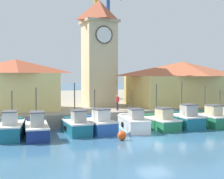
% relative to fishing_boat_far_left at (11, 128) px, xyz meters
% --- Properties ---
extents(ground_plane, '(300.00, 300.00, 0.00)m').
position_rel_fishing_boat_far_left_xyz_m(ground_plane, '(10.25, -5.12, -0.78)').
color(ground_plane, '#386689').
extents(quay_wharf, '(120.00, 40.00, 1.34)m').
position_rel_fishing_boat_far_left_xyz_m(quay_wharf, '(10.25, 22.55, -0.11)').
color(quay_wharf, '#9E937F').
rests_on(quay_wharf, ground).
extents(fishing_boat_far_left, '(2.55, 4.95, 3.80)m').
position_rel_fishing_boat_far_left_xyz_m(fishing_boat_far_left, '(0.00, 0.00, 0.00)').
color(fishing_boat_far_left, '#196B7F').
rests_on(fishing_boat_far_left, ground).
extents(fishing_boat_left_outer, '(2.19, 5.11, 4.04)m').
position_rel_fishing_boat_far_left_xyz_m(fishing_boat_left_outer, '(1.92, -0.65, -0.04)').
color(fishing_boat_left_outer, navy).
rests_on(fishing_boat_left_outer, ground).
extents(fishing_boat_left_inner, '(1.95, 4.17, 4.39)m').
position_rel_fishing_boat_far_left_xyz_m(fishing_boat_left_inner, '(5.32, -0.25, -0.05)').
color(fishing_boat_left_inner, '#196B7F').
rests_on(fishing_boat_left_inner, ground).
extents(fishing_boat_mid_left, '(2.50, 4.63, 3.78)m').
position_rel_fishing_boat_far_left_xyz_m(fishing_boat_mid_left, '(7.23, -0.28, -0.04)').
color(fishing_boat_mid_left, '#2356A8').
rests_on(fishing_boat_mid_left, ground).
extents(fishing_boat_center, '(2.54, 5.00, 3.65)m').
position_rel_fishing_boat_far_left_xyz_m(fishing_boat_center, '(10.56, -0.57, -0.05)').
color(fishing_boat_center, silver).
rests_on(fishing_boat_center, ground).
extents(fishing_boat_mid_right, '(2.28, 4.57, 4.24)m').
position_rel_fishing_boat_far_left_xyz_m(fishing_boat_mid_right, '(13.26, -0.65, -0.09)').
color(fishing_boat_mid_right, '#237A4C').
rests_on(fishing_boat_mid_right, ground).
extents(fishing_boat_right_inner, '(2.23, 4.22, 4.44)m').
position_rel_fishing_boat_far_left_xyz_m(fishing_boat_right_inner, '(15.83, -0.91, 0.01)').
color(fishing_boat_right_inner, '#196B7F').
rests_on(fishing_boat_right_inner, ground).
extents(fishing_boat_right_outer, '(2.17, 4.49, 3.96)m').
position_rel_fishing_boat_far_left_xyz_m(fishing_boat_right_outer, '(18.57, -1.01, -0.04)').
color(fishing_boat_right_outer, '#237A4C').
rests_on(fishing_boat_right_outer, ground).
extents(fishing_boat_far_right, '(2.46, 4.74, 3.46)m').
position_rel_fishing_boat_far_left_xyz_m(fishing_boat_far_right, '(20.55, -0.89, -0.10)').
color(fishing_boat_far_right, '#196B7F').
rests_on(fishing_boat_far_right, ground).
extents(clock_tower, '(3.99, 3.99, 14.19)m').
position_rel_fishing_boat_far_left_xyz_m(clock_tower, '(10.64, 9.41, 7.18)').
color(clock_tower, beige).
rests_on(clock_tower, quay_wharf).
extents(warehouse_left, '(8.76, 6.01, 5.34)m').
position_rel_fishing_boat_far_left_xyz_m(warehouse_left, '(0.91, 7.92, 3.29)').
color(warehouse_left, '#E5D17A').
rests_on(warehouse_left, quay_wharf).
extents(warehouse_right, '(13.27, 7.40, 5.30)m').
position_rel_fishing_boat_far_left_xyz_m(warehouse_right, '(20.67, 6.71, 3.26)').
color(warehouse_right, tan).
rests_on(warehouse_right, quay_wharf).
extents(port_crane_near, '(2.00, 10.63, 22.89)m').
position_rel_fishing_boat_far_left_xyz_m(port_crane_near, '(13.15, 18.45, 9.30)').
color(port_crane_near, '#976E11').
rests_on(port_crane_near, quay_wharf).
extents(port_crane_far, '(6.79, 9.73, 20.01)m').
position_rel_fishing_boat_far_left_xyz_m(port_crane_far, '(15.42, 18.94, 8.75)').
color(port_crane_far, navy).
rests_on(port_crane_far, quay_wharf).
extents(mooring_buoy, '(0.72, 0.72, 0.72)m').
position_rel_fishing_boat_far_left_xyz_m(mooring_buoy, '(8.00, -3.99, -0.42)').
color(mooring_buoy, '#E54C19').
rests_on(mooring_buoy, ground).
extents(dock_worker_near_tower, '(0.34, 0.22, 1.62)m').
position_rel_fishing_boat_far_left_xyz_m(dock_worker_near_tower, '(10.82, 3.98, 1.41)').
color(dock_worker_near_tower, '#33333D').
rests_on(dock_worker_near_tower, quay_wharf).
extents(dock_worker_along_quay, '(0.34, 0.22, 1.62)m').
position_rel_fishing_boat_far_left_xyz_m(dock_worker_along_quay, '(14.96, 4.03, 1.41)').
color(dock_worker_along_quay, '#33333D').
rests_on(dock_worker_along_quay, quay_wharf).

